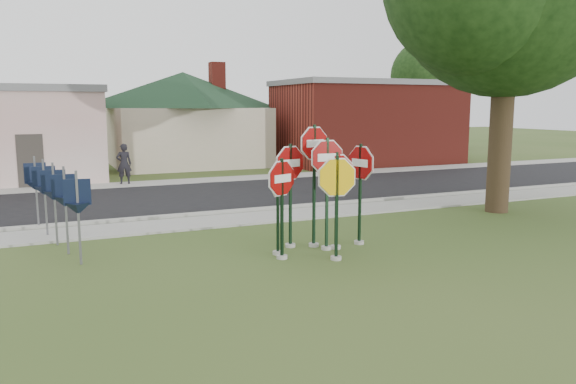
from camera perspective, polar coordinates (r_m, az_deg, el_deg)
name	(u,v)px	position (r m, az deg, el deg)	size (l,w,h in m)	color
ground	(345,268)	(11.81, 5.86, -7.65)	(120.00, 120.00, 0.00)	#36501E
sidewalk_near	(253,218)	(16.65, -3.59, -2.67)	(60.00, 1.60, 0.06)	gray
road	(210,196)	(20.87, -7.91, -0.44)	(60.00, 7.00, 0.04)	black
sidewalk_far	(183,182)	(24.98, -10.66, 1.03)	(60.00, 1.60, 0.06)	gray
curb	(242,211)	(17.57, -4.73, -1.95)	(60.00, 0.20, 0.14)	gray
stop_sign_center	(327,177)	(12.88, 3.99, 1.54)	(1.11, 0.24, 2.72)	#A09D95
stop_sign_yellow	(337,193)	(12.06, 4.99, -0.13)	(1.15, 0.24, 2.40)	#A09D95
stop_sign_left	(282,195)	(12.11, -0.63, -0.33)	(1.00, 0.43, 2.32)	#A09D95
stop_sign_right	(337,187)	(13.01, 4.95, 0.55)	(1.15, 0.24, 2.40)	#A09D95
stop_sign_back_right	(314,167)	(13.13, 2.68, 2.55)	(1.06, 0.24, 3.00)	#A09D95
stop_sign_back_left	(290,180)	(13.10, 0.24, 1.19)	(1.09, 0.29, 2.57)	#A09D95
stop_sign_far_right	(360,179)	(13.51, 7.35, 1.30)	(0.28, 1.11, 2.55)	#A09D95
stop_sign_far_left	(278,198)	(12.47, -1.05, -0.59)	(0.70, 0.72, 2.18)	#A09D95
route_sign_row	(54,195)	(14.46, -22.65, -0.28)	(1.43, 4.63, 2.00)	#59595E
building_house	(184,100)	(32.72, -10.56, 9.18)	(11.60, 11.60, 6.20)	#B5A990
building_brick	(367,122)	(33.38, 8.04, 7.10)	(10.20, 6.20, 4.75)	maroon
bg_tree_right	(427,76)	(45.31, 13.96, 11.36)	(5.60, 5.60, 8.40)	#312315
pedestrian	(124,164)	(24.62, -16.32, 2.77)	(0.62, 0.41, 1.70)	black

